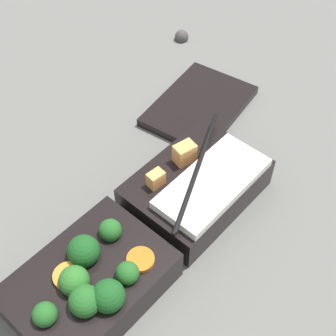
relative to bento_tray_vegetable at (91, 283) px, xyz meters
name	(u,v)px	position (x,y,z in m)	size (l,w,h in m)	color
ground_plane	(148,242)	(0.10, 0.00, -0.03)	(3.00, 3.00, 0.00)	slate
bento_tray_vegetable	(91,283)	(0.00, 0.00, 0.00)	(0.18, 0.13, 0.08)	black
bento_tray_rice	(197,185)	(0.19, 0.00, 0.00)	(0.19, 0.13, 0.07)	black
bento_lid	(200,106)	(0.33, 0.11, -0.02)	(0.18, 0.12, 0.01)	black
pebble_2	(182,37)	(0.46, 0.26, -0.02)	(0.03, 0.03, 0.03)	#474442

